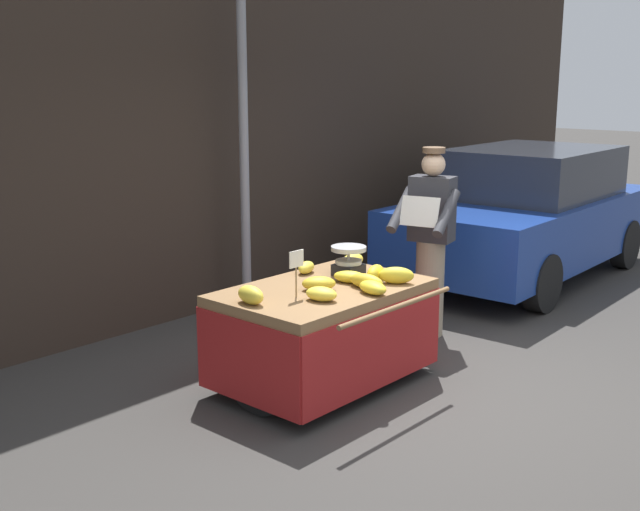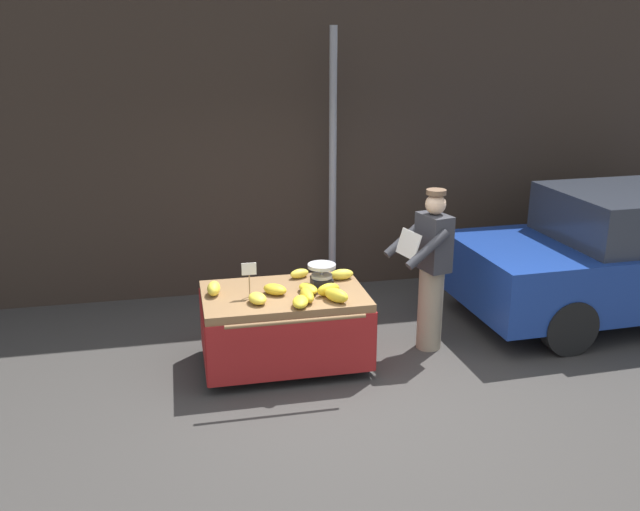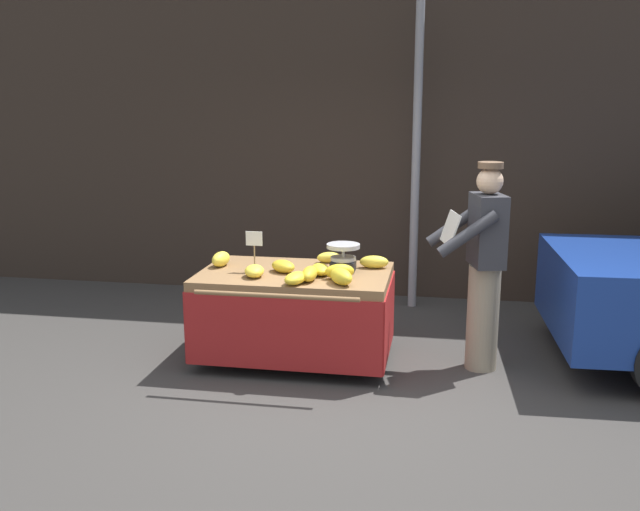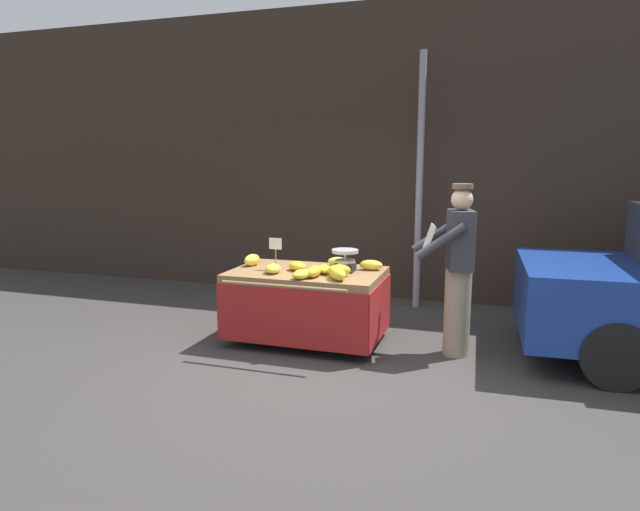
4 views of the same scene
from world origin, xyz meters
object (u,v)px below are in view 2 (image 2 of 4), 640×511
(banana_bunch_4, at_px, (308,289))
(banana_bunch_6, at_px, (307,295))
(price_sign, at_px, (249,272))
(banana_bunch_3, at_px, (257,298))
(street_pole, at_px, (333,168))
(banana_bunch_1, at_px, (300,302))
(banana_bunch_5, at_px, (299,274))
(vendor_person, at_px, (431,270))
(weighing_scale, at_px, (322,275))
(banana_cart, at_px, (284,313))
(banana_bunch_0, at_px, (214,288))
(banana_bunch_2, at_px, (275,289))
(banana_bunch_7, at_px, (342,274))
(parked_car, at_px, (629,254))
(banana_bunch_8, at_px, (328,290))
(banana_bunch_9, at_px, (336,295))

(banana_bunch_4, bearing_deg, banana_bunch_6, -104.46)
(price_sign, bearing_deg, banana_bunch_3, -75.34)
(street_pole, distance_m, banana_bunch_1, 2.49)
(banana_bunch_5, relative_size, vendor_person, 0.12)
(weighing_scale, bearing_deg, banana_cart, -168.19)
(banana_bunch_0, height_order, banana_bunch_2, banana_bunch_0)
(banana_bunch_2, distance_m, banana_bunch_3, 0.28)
(banana_bunch_7, height_order, parked_car, parked_car)
(banana_bunch_1, xyz_separation_m, banana_bunch_8, (0.31, 0.22, 0.01))
(street_pole, distance_m, banana_bunch_8, 2.21)
(street_pole, distance_m, banana_bunch_5, 1.78)
(banana_bunch_1, relative_size, vendor_person, 0.15)
(street_pole, distance_m, vendor_person, 2.00)
(banana_bunch_4, distance_m, banana_bunch_6, 0.21)
(banana_bunch_8, relative_size, vendor_person, 0.14)
(banana_bunch_7, bearing_deg, street_pole, 80.28)
(price_sign, distance_m, banana_bunch_6, 0.59)
(banana_bunch_0, height_order, banana_bunch_6, banana_bunch_0)
(banana_bunch_1, xyz_separation_m, vendor_person, (1.46, 0.48, 0.05))
(banana_bunch_1, distance_m, banana_bunch_6, 0.15)
(banana_bunch_6, xyz_separation_m, parked_car, (3.96, 0.73, -0.09))
(banana_bunch_4, relative_size, banana_bunch_7, 1.05)
(banana_cart, xyz_separation_m, banana_bunch_4, (0.23, -0.07, 0.26))
(banana_bunch_7, relative_size, banana_bunch_9, 0.92)
(vendor_person, bearing_deg, banana_bunch_5, 167.26)
(banana_bunch_5, distance_m, vendor_person, 1.35)
(banana_cart, height_order, banana_bunch_5, banana_bunch_5)
(banana_bunch_3, distance_m, banana_bunch_9, 0.74)
(price_sign, bearing_deg, street_pole, 56.08)
(banana_cart, height_order, banana_bunch_4, banana_bunch_4)
(banana_bunch_9, bearing_deg, price_sign, 158.58)
(banana_bunch_9, bearing_deg, banana_bunch_6, 163.51)
(banana_bunch_6, bearing_deg, vendor_person, 14.37)
(banana_cart, relative_size, banana_bunch_5, 7.66)
(banana_bunch_2, height_order, parked_car, parked_car)
(vendor_person, bearing_deg, banana_bunch_9, -158.77)
(banana_bunch_3, xyz_separation_m, parked_car, (4.42, 0.70, -0.08))
(banana_bunch_4, distance_m, banana_bunch_9, 0.35)
(banana_bunch_7, bearing_deg, banana_bunch_0, -172.84)
(street_pole, relative_size, price_sign, 9.67)
(price_sign, height_order, banana_bunch_7, price_sign)
(price_sign, xyz_separation_m, banana_bunch_4, (0.57, -0.03, -0.20))
(banana_bunch_9, bearing_deg, street_pole, 77.77)
(street_pole, relative_size, banana_bunch_2, 13.21)
(banana_bunch_5, xyz_separation_m, banana_bunch_8, (0.18, -0.56, 0.01))
(weighing_scale, distance_m, banana_bunch_2, 0.51)
(weighing_scale, xyz_separation_m, banana_bunch_4, (-0.17, -0.15, -0.07))
(banana_bunch_6, distance_m, banana_bunch_7, 0.69)
(banana_bunch_5, xyz_separation_m, banana_bunch_9, (0.22, -0.73, 0.02))
(banana_bunch_0, distance_m, banana_bunch_7, 1.32)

